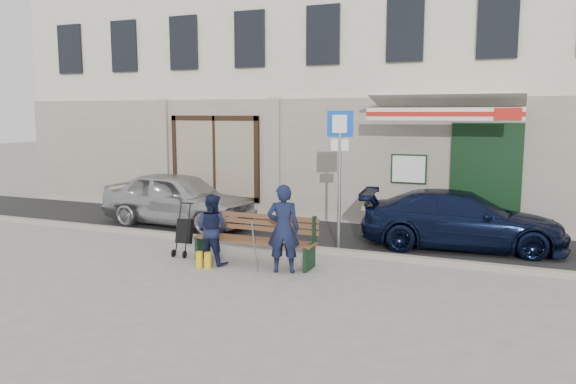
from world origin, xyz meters
The scene contains 11 objects.
ground centered at (0.00, 0.00, 0.00)m, with size 80.00×80.00×0.00m, color #9E9991.
asphalt_lane centered at (0.00, 3.10, 0.01)m, with size 60.00×3.20×0.01m, color #282828.
curb centered at (0.00, 1.50, 0.06)m, with size 60.00×0.18×0.12m, color #9E9384.
building centered at (0.01, 8.45, 4.97)m, with size 20.00×8.27×10.00m.
car_silver centered at (-3.04, 2.77, 0.69)m, with size 1.62×4.03×1.37m, color #B3B4B8.
car_navy centered at (3.77, 3.05, 0.60)m, with size 1.69×4.17×1.21m, color black.
parking_sign centered at (1.44, 1.93, 1.95)m, with size 0.53×0.11×2.87m.
bench centered at (0.25, 0.29, 0.46)m, with size 2.40×1.17×0.98m.
man centered at (1.05, -0.06, 0.79)m, with size 0.58×0.38×1.59m, color #121833.
woman centered at (-0.40, -0.07, 0.67)m, with size 0.65×0.51×1.34m, color #131834.
stroller centered at (-1.25, 0.28, 0.47)m, with size 0.34×0.45×1.05m.
Camera 1 is at (4.91, -9.00, 2.83)m, focal length 35.00 mm.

